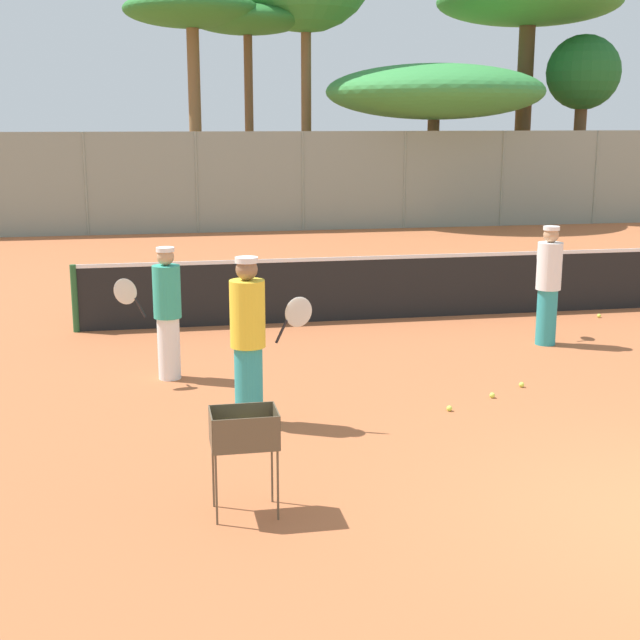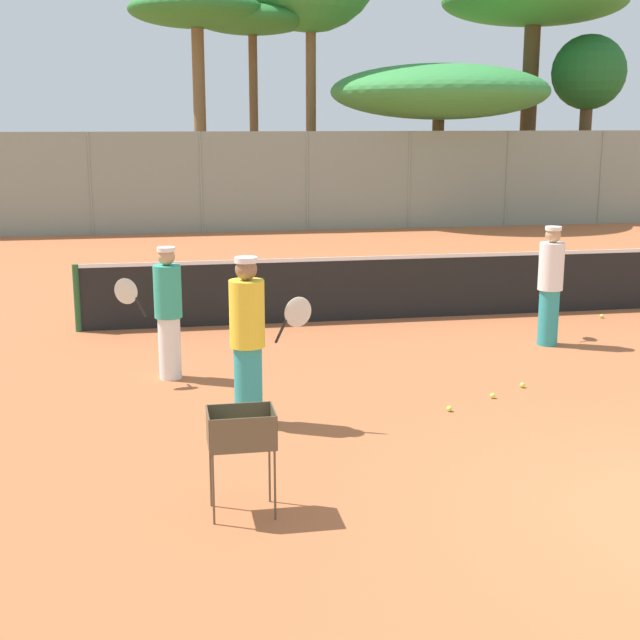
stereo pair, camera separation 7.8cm
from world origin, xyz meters
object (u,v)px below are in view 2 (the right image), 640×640
ball_cart (241,437)px  player_white_outfit (168,311)px  tennis_net (429,285)px  player_yellow_shirt (248,339)px  player_red_cap (550,284)px

ball_cart → player_white_outfit: bearing=97.1°
tennis_net → ball_cart: bearing=-118.4°
player_yellow_shirt → ball_cart: player_yellow_shirt is taller
tennis_net → player_yellow_shirt: size_ratio=6.25×
tennis_net → player_white_outfit: bearing=-146.5°
player_yellow_shirt → player_red_cap: bearing=50.0°
tennis_net → ball_cart: size_ratio=12.66×
player_white_outfit → player_yellow_shirt: size_ratio=0.92×
player_red_cap → player_yellow_shirt: 5.44m
player_white_outfit → ball_cart: 4.26m
tennis_net → ball_cart: 8.09m
player_red_cap → player_white_outfit: bearing=106.9°
player_red_cap → player_yellow_shirt: player_yellow_shirt is taller
ball_cart → player_yellow_shirt: bearing=82.4°
tennis_net → player_red_cap: bearing=-60.9°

